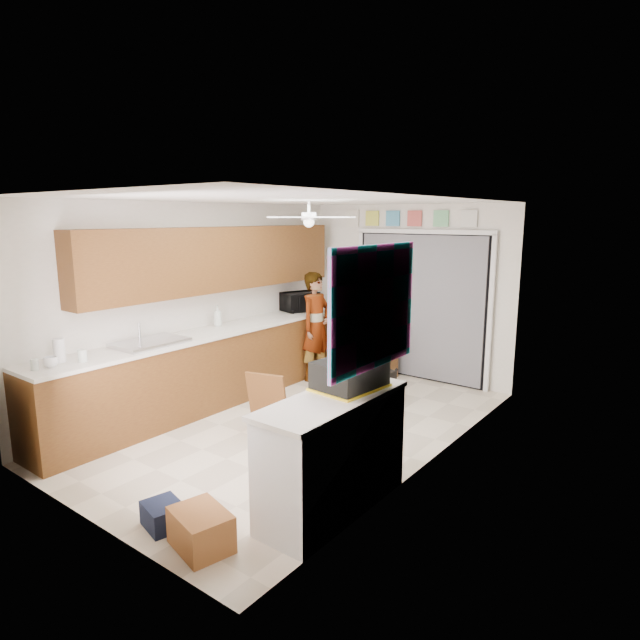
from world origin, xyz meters
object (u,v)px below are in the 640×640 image
Objects in this scene: cup at (51,362)px; dog at (379,387)px; navy_crate at (163,515)px; paper_towel_roll at (59,350)px; cardboard_box at (201,530)px; microwave at (300,302)px; man at (316,327)px; soap_bottle at (218,316)px; suitcase at (350,374)px.

dog is (1.64, 3.21, -0.75)m from cup.
cup is at bearing 177.11° from navy_crate.
navy_crate is at bearing -7.14° from paper_towel_roll.
cardboard_box is at bearing -61.63° from dog.
microwave reaches higher than cup.
man reaches higher than dog.
cardboard_box is (2.28, -0.23, -0.92)m from paper_towel_roll.
soap_bottle is at bearing -133.29° from dog.
cardboard_box is 3.34m from dog.
suitcase is 0.90× the size of dog.
suitcase reaches higher than cup.
cup is 0.42× the size of navy_crate.
cup is 3.68m from dog.
suitcase reaches higher than dog.
microwave is 0.84× the size of dog.
paper_towel_roll is 0.15× the size of man.
soap_bottle reaches higher than cup.
paper_towel_roll is at bearing -153.18° from suitcase.
cardboard_box is (2.24, -3.84, -0.94)m from microwave.
microwave reaches higher than navy_crate.
suitcase is 2.38m from dog.
microwave is at bearing 89.37° from paper_towel_roll.
man reaches higher than navy_crate.
paper_towel_roll is at bearing 128.10° from cup.
paper_towel_roll is at bearing 174.22° from cardboard_box.
man is at bearing -177.69° from dog.
suitcase is 0.35× the size of man.
paper_towel_roll is at bearing 173.31° from man.
microwave is 0.93× the size of suitcase.
man reaches higher than suitcase.
cardboard_box reaches higher than navy_crate.
cardboard_box is at bearing -102.12° from suitcase.
dog is at bearing 98.96° from cardboard_box.
cardboard_box is at bearing -44.65° from soap_bottle.
suitcase is at bearing 24.67° from cup.
soap_bottle is at bearing 164.54° from suitcase.
suitcase is (2.78, -1.07, -0.02)m from soap_bottle.
microwave is at bearing 115.10° from navy_crate.
dog is at bearing 120.24° from suitcase.
soap_bottle reaches higher than suitcase.
dog is at bearing -106.17° from man.
man reaches higher than cardboard_box.
microwave is 0.54m from man.
navy_crate is at bearing 180.00° from cardboard_box.
soap_bottle is at bearing 129.55° from navy_crate.
cardboard_box is at bearing -2.31° from cup.
paper_towel_roll is 3.63m from dog.
paper_towel_roll is 2.88m from suitcase.
man is (-2.22, 2.43, -0.28)m from suitcase.
navy_crate is at bearing -158.63° from man.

